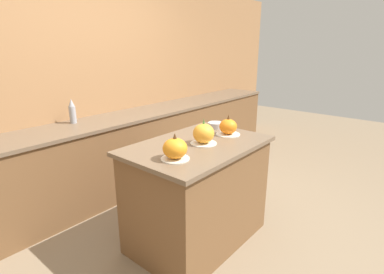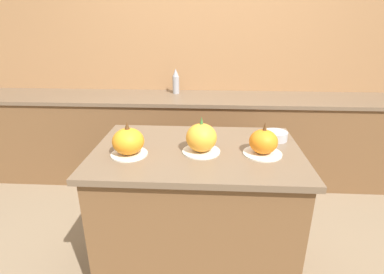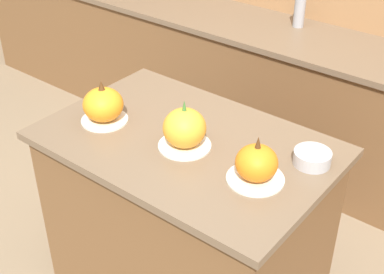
# 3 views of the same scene
# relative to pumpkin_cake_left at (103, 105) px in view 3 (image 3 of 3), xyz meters

# --- Properties ---
(kitchen_island) EXTENTS (1.21, 0.80, 0.91)m
(kitchen_island) POSITION_rel_pumpkin_cake_left_xyz_m (0.38, 0.10, -0.53)
(kitchen_island) COLOR brown
(kitchen_island) RESTS_ON ground_plane
(back_counter) EXTENTS (6.00, 0.60, 0.90)m
(back_counter) POSITION_rel_pumpkin_cake_left_xyz_m (0.38, 1.42, -0.54)
(back_counter) COLOR brown
(back_counter) RESTS_ON ground_plane
(pumpkin_cake_left) EXTENTS (0.21, 0.21, 0.19)m
(pumpkin_cake_left) POSITION_rel_pumpkin_cake_left_xyz_m (0.00, 0.00, 0.00)
(pumpkin_cake_left) COLOR silver
(pumpkin_cake_left) RESTS_ON kitchen_island
(pumpkin_cake_center) EXTENTS (0.22, 0.22, 0.21)m
(pumpkin_cake_center) POSITION_rel_pumpkin_cake_left_xyz_m (0.40, 0.06, 0.01)
(pumpkin_cake_center) COLOR silver
(pumpkin_cake_center) RESTS_ON kitchen_island
(pumpkin_cake_right) EXTENTS (0.22, 0.22, 0.19)m
(pumpkin_cake_right) POSITION_rel_pumpkin_cake_left_xyz_m (0.75, 0.05, -0.01)
(pumpkin_cake_right) COLOR silver
(pumpkin_cake_right) RESTS_ON kitchen_island
(bottle_tall) EXTENTS (0.07, 0.07, 0.26)m
(bottle_tall) POSITION_rel_pumpkin_cake_left_xyz_m (0.10, 1.56, 0.03)
(bottle_tall) COLOR #99999E
(bottle_tall) RESTS_ON back_counter
(mixing_bowl) EXTENTS (0.15, 0.15, 0.05)m
(mixing_bowl) POSITION_rel_pumpkin_cake_left_xyz_m (0.87, 0.27, -0.05)
(mixing_bowl) COLOR #ADADB2
(mixing_bowl) RESTS_ON kitchen_island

